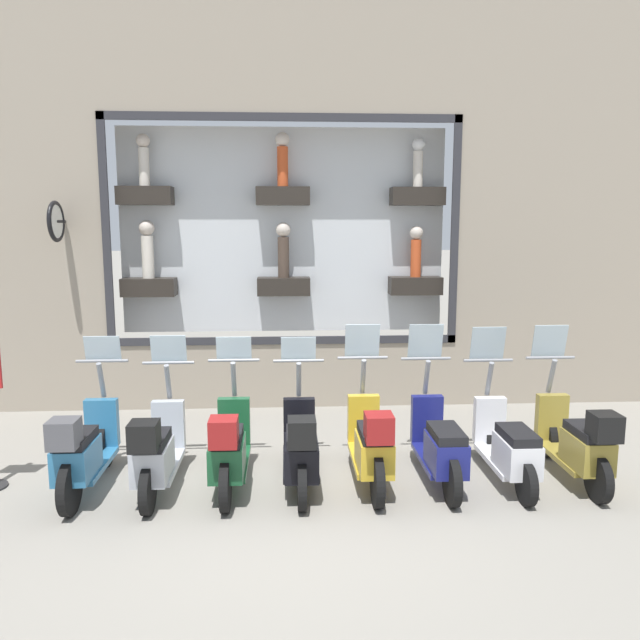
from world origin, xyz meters
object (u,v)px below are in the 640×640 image
object	(u,v)px
scooter_yellow_3	(371,445)
scooter_black_4	(301,448)
scooter_green_5	(229,449)
scooter_silver_6	(157,451)
scooter_teal_7	(84,451)
scooter_white_1	(508,447)
scooter_olive_0	(578,442)
scooter_navy_2	(439,446)

from	to	relation	value
scooter_yellow_3	scooter_black_4	bearing A→B (deg)	90.94
scooter_green_5	scooter_silver_6	xyz separation A→B (m)	(-0.01, 0.77, -0.01)
scooter_silver_6	scooter_yellow_3	bearing A→B (deg)	-89.67
scooter_black_4	scooter_teal_7	size ratio (longest dim) A/B	0.99
scooter_white_1	scooter_green_5	xyz separation A→B (m)	(-0.06, 3.09, 0.06)
scooter_yellow_3	scooter_black_4	world-z (taller)	scooter_yellow_3
scooter_black_4	scooter_teal_7	bearing A→B (deg)	89.77
scooter_yellow_3	scooter_silver_6	bearing A→B (deg)	90.33
scooter_black_4	scooter_green_5	world-z (taller)	scooter_green_5
scooter_green_5	scooter_olive_0	bearing A→B (deg)	-90.03
scooter_olive_0	scooter_teal_7	size ratio (longest dim) A/B	0.99
scooter_white_1	scooter_navy_2	bearing A→B (deg)	89.56
scooter_white_1	scooter_green_5	size ratio (longest dim) A/B	0.99
scooter_navy_2	scooter_silver_6	xyz separation A→B (m)	(-0.07, 3.09, 0.03)
scooter_navy_2	scooter_green_5	distance (m)	2.32
scooter_olive_0	scooter_teal_7	bearing A→B (deg)	89.93
scooter_black_4	scooter_yellow_3	bearing A→B (deg)	-89.06
scooter_silver_6	scooter_teal_7	bearing A→B (deg)	89.25
scooter_green_5	scooter_silver_6	world-z (taller)	scooter_silver_6
scooter_navy_2	scooter_yellow_3	bearing A→B (deg)	94.00
scooter_navy_2	scooter_olive_0	bearing A→B (deg)	-92.35
scooter_navy_2	scooter_silver_6	world-z (taller)	scooter_navy_2
scooter_silver_6	scooter_white_1	bearing A→B (deg)	-89.09
scooter_white_1	scooter_black_4	world-z (taller)	scooter_white_1
scooter_olive_0	scooter_navy_2	xyz separation A→B (m)	(0.06, 1.55, -0.04)
scooter_white_1	scooter_silver_6	bearing A→B (deg)	90.91
scooter_olive_0	scooter_white_1	world-z (taller)	scooter_olive_0
scooter_teal_7	scooter_green_5	bearing A→B (deg)	-90.16
scooter_yellow_3	scooter_teal_7	world-z (taller)	scooter_yellow_3
scooter_silver_6	scooter_teal_7	distance (m)	0.77
scooter_green_5	scooter_teal_7	bearing A→B (deg)	89.84
scooter_white_1	scooter_teal_7	bearing A→B (deg)	90.63
scooter_yellow_3	scooter_silver_6	size ratio (longest dim) A/B	1.01
scooter_olive_0	scooter_yellow_3	size ratio (longest dim) A/B	0.99
scooter_olive_0	scooter_green_5	xyz separation A→B (m)	(0.00, 3.87, 0.01)
scooter_olive_0	scooter_silver_6	xyz separation A→B (m)	(-0.00, 4.64, -0.01)
scooter_black_4	scooter_silver_6	xyz separation A→B (m)	(-0.00, 1.55, -0.00)
scooter_yellow_3	scooter_teal_7	distance (m)	3.09
scooter_yellow_3	scooter_green_5	bearing A→B (deg)	90.27
scooter_navy_2	scooter_silver_6	size ratio (longest dim) A/B	1.00
scooter_navy_2	scooter_green_5	size ratio (longest dim) A/B	1.00
scooter_white_1	scooter_navy_2	world-z (taller)	scooter_navy_2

